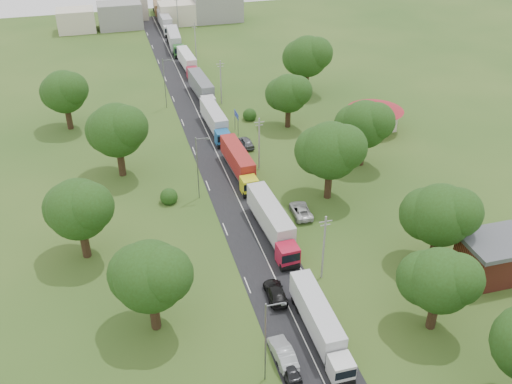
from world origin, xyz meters
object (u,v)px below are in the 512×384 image
object	(u,v)px
info_sign	(236,118)
car_lane_front	(289,369)
truck_0	(320,322)
car_lane_mid	(283,353)

from	to	relation	value
info_sign	car_lane_front	world-z (taller)	info_sign
car_lane_front	truck_0	bearing A→B (deg)	-142.82
info_sign	truck_0	bearing A→B (deg)	-93.94
info_sign	truck_0	world-z (taller)	info_sign
truck_0	car_lane_mid	xyz separation A→B (m)	(-4.69, -2.00, -1.20)
truck_0	car_lane_front	size ratio (longest dim) A/B	3.47
truck_0	car_lane_mid	world-z (taller)	truck_0
info_sign	car_lane_front	distance (m)	55.66
car_lane_front	car_lane_mid	distance (m)	2.01
info_sign	car_lane_front	xyz separation A→B (m)	(-8.20, -55.00, -2.32)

